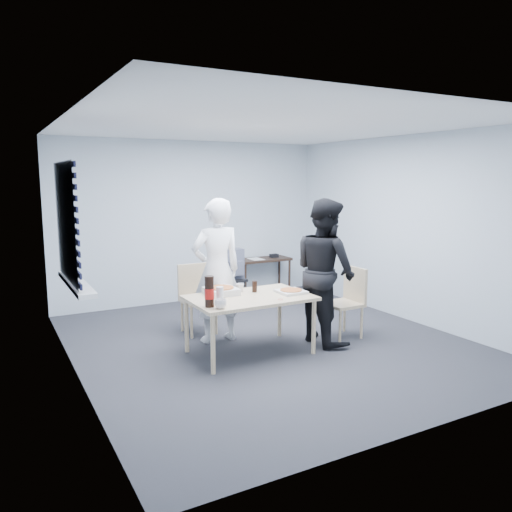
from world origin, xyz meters
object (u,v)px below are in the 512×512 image
side_table (263,263)px  mug_a (221,304)px  backpack (233,264)px  person_black (325,271)px  soda_bottle (209,292)px  stool (233,285)px  dining_table (250,301)px  chair_far (196,293)px  mug_b (240,288)px  chair_right (348,297)px  person_white (217,271)px

side_table → mug_a: mug_a is taller
backpack → mug_a: bearing=-95.9°
person_black → soda_bottle: person_black is taller
stool → mug_a: bearing=-118.8°
mug_a → soda_bottle: bearing=122.8°
side_table → dining_table: bearing=-122.4°
chair_far → person_black: person_black is taller
side_table → soda_bottle: soda_bottle is taller
stool → backpack: size_ratio=1.07×
dining_table → mug_b: size_ratio=13.79×
chair_right → mug_a: 1.94m
backpack → chair_far: bearing=-117.4°
chair_right → backpack: bearing=111.0°
person_black → mug_b: person_black is taller
chair_far → backpack: bearing=39.6°
person_white → side_table: 2.61m
person_white → soda_bottle: (-0.45, -0.81, -0.06)m
side_table → soda_bottle: size_ratio=2.90×
backpack → mug_b: 1.68m
chair_far → person_white: 0.62m
person_black → stool: (-0.33, 1.89, -0.51)m
person_white → soda_bottle: bearing=61.1°
chair_right → side_table: chair_right is taller
person_white → backpack: bearing=-123.7°
chair_right → person_white: size_ratio=0.50×
person_white → soda_bottle: size_ratio=5.40×
mug_a → mug_b: 0.80m
person_black → mug_a: size_ratio=14.39×
chair_far → chair_right: (1.62, -1.12, 0.00)m
side_table → soda_bottle: (-2.18, -2.72, 0.28)m
person_white → person_black: 1.32m
stool → mug_b: (-0.66, -1.56, 0.34)m
chair_far → mug_b: chair_far is taller
dining_table → backpack: backpack is taller
dining_table → soda_bottle: bearing=-160.3°
chair_right → soda_bottle: (-1.98, -0.16, 0.32)m
chair_far → mug_b: (0.24, -0.80, 0.21)m
dining_table → stool: size_ratio=2.83×
chair_right → backpack: (-0.72, 1.87, 0.20)m
stool → soda_bottle: soda_bottle is taller
soda_bottle → chair_right: bearing=4.7°
person_black → person_white: bearing=60.6°
person_white → stool: size_ratio=3.63×
soda_bottle → chair_far: bearing=74.3°
soda_bottle → mug_a: bearing=-57.2°
dining_table → chair_far: 1.11m
person_white → mug_a: size_ratio=14.39×
mug_a → person_black: bearing=10.1°
chair_right → mug_b: size_ratio=8.90×
mug_b → soda_bottle: bearing=-141.0°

